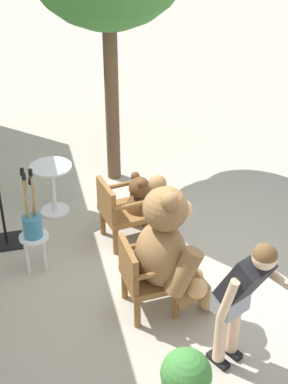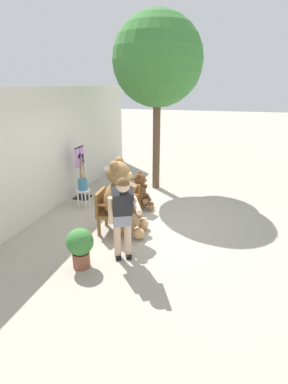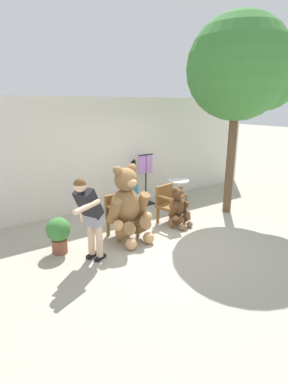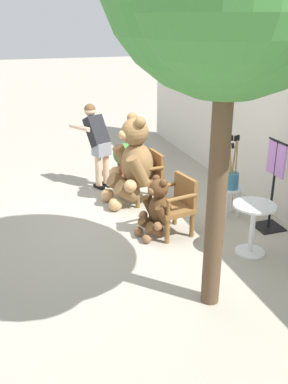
% 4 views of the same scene
% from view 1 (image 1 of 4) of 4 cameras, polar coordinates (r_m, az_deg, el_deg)
% --- Properties ---
extents(ground_plane, '(60.00, 60.00, 0.00)m').
position_cam_1_polar(ground_plane, '(6.51, 3.55, -7.64)').
color(ground_plane, '#A8A091').
extents(wooden_chair_left, '(0.60, 0.56, 0.86)m').
position_cam_1_polar(wooden_chair_left, '(5.62, -0.01, -8.84)').
color(wooden_chair_left, brown).
rests_on(wooden_chair_left, ground).
extents(wooden_chair_right, '(0.64, 0.61, 0.86)m').
position_cam_1_polar(wooden_chair_right, '(6.62, -2.63, -1.95)').
color(wooden_chair_right, brown).
rests_on(wooden_chair_right, ground).
extents(teddy_bear_large, '(0.92, 0.89, 1.53)m').
position_cam_1_polar(teddy_bear_large, '(5.50, 2.64, -6.06)').
color(teddy_bear_large, olive).
rests_on(teddy_bear_large, ground).
extents(teddy_bear_small, '(0.56, 0.56, 0.91)m').
position_cam_1_polar(teddy_bear_small, '(6.70, -0.24, -1.66)').
color(teddy_bear_small, brown).
rests_on(teddy_bear_small, ground).
extents(person_visitor, '(0.69, 0.69, 1.53)m').
position_cam_1_polar(person_visitor, '(4.81, 10.39, -10.52)').
color(person_visitor, black).
rests_on(person_visitor, ground).
extents(white_stool, '(0.34, 0.34, 0.46)m').
position_cam_1_polar(white_stool, '(6.36, -11.59, -5.34)').
color(white_stool, silver).
rests_on(white_stool, ground).
extents(brush_bucket, '(0.22, 0.22, 0.87)m').
position_cam_1_polar(brush_bucket, '(6.20, -11.86, -3.15)').
color(brush_bucket, teal).
rests_on(brush_bucket, white_stool).
extents(round_side_table, '(0.56, 0.56, 0.72)m').
position_cam_1_polar(round_side_table, '(7.31, -9.75, 0.90)').
color(round_side_table, silver).
rests_on(round_side_table, ground).
extents(potted_plant, '(0.44, 0.44, 0.68)m').
position_cam_1_polar(potted_plant, '(4.77, 4.48, -19.27)').
color(potted_plant, brown).
rests_on(potted_plant, ground).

